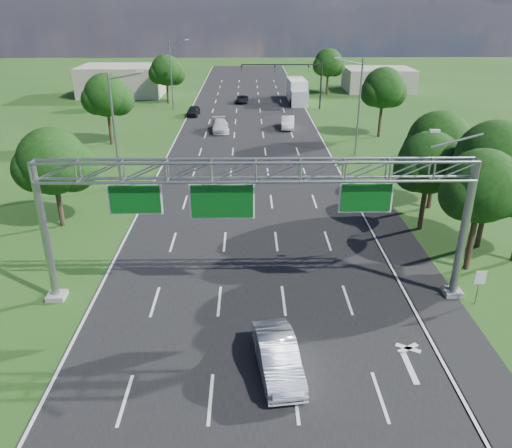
{
  "coord_description": "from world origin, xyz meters",
  "views": [
    {
      "loc": [
        -0.16,
        -12.18,
        15.41
      ],
      "look_at": [
        0.31,
        14.87,
        3.22
      ],
      "focal_mm": 35.0,
      "sensor_mm": 36.0,
      "label": 1
    }
  ],
  "objects_px": {
    "traffic_signal": "(298,75)",
    "box_truck": "(297,91)",
    "sign_gantry": "(257,182)",
    "silver_sedan": "(278,357)",
    "regulatory_sign": "(480,281)"
  },
  "relations": [
    {
      "from": "sign_gantry",
      "to": "regulatory_sign",
      "type": "distance_m",
      "value": 13.25
    },
    {
      "from": "sign_gantry",
      "to": "traffic_signal",
      "type": "relative_size",
      "value": 1.92
    },
    {
      "from": "silver_sedan",
      "to": "box_truck",
      "type": "bearing_deg",
      "value": 76.34
    },
    {
      "from": "traffic_signal",
      "to": "regulatory_sign",
      "type": "bearing_deg",
      "value": -84.8
    },
    {
      "from": "silver_sedan",
      "to": "box_truck",
      "type": "height_order",
      "value": "box_truck"
    },
    {
      "from": "traffic_signal",
      "to": "silver_sedan",
      "type": "distance_m",
      "value": 59.77
    },
    {
      "from": "silver_sedan",
      "to": "sign_gantry",
      "type": "bearing_deg",
      "value": 89.63
    },
    {
      "from": "regulatory_sign",
      "to": "box_truck",
      "type": "relative_size",
      "value": 0.22
    },
    {
      "from": "silver_sedan",
      "to": "box_truck",
      "type": "xyz_separation_m",
      "value": [
        6.87,
        65.07,
        0.91
      ]
    },
    {
      "from": "regulatory_sign",
      "to": "silver_sedan",
      "type": "height_order",
      "value": "regulatory_sign"
    },
    {
      "from": "traffic_signal",
      "to": "box_truck",
      "type": "xyz_separation_m",
      "value": [
        0.52,
        5.8,
        -3.45
      ]
    },
    {
      "from": "sign_gantry",
      "to": "box_truck",
      "type": "xyz_separation_m",
      "value": [
        7.67,
        58.8,
        -5.17
      ]
    },
    {
      "from": "sign_gantry",
      "to": "box_truck",
      "type": "height_order",
      "value": "sign_gantry"
    },
    {
      "from": "sign_gantry",
      "to": "box_truck",
      "type": "bearing_deg",
      "value": 82.57
    },
    {
      "from": "regulatory_sign",
      "to": "traffic_signal",
      "type": "relative_size",
      "value": 0.17
    }
  ]
}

